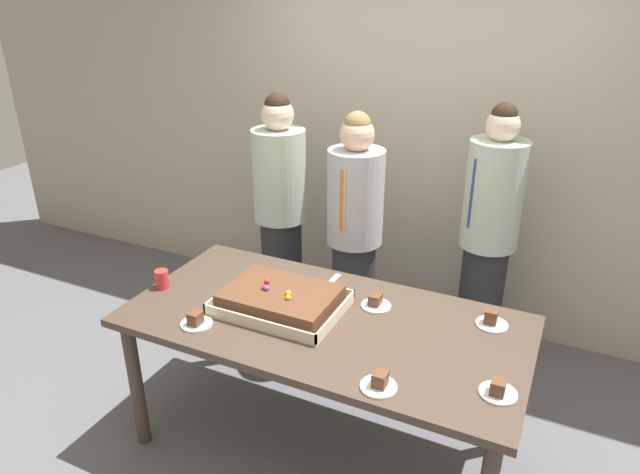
# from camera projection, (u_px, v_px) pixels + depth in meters

# --- Properties ---
(ground_plane) EXTENTS (12.00, 12.00, 0.00)m
(ground_plane) POSITION_uv_depth(u_px,v_px,m) (323.00, 443.00, 3.04)
(ground_plane) COLOR #5B5B60
(interior_back_panel) EXTENTS (8.00, 0.12, 3.00)m
(interior_back_panel) POSITION_uv_depth(u_px,v_px,m) (427.00, 110.00, 3.75)
(interior_back_panel) COLOR #B2A893
(interior_back_panel) RESTS_ON ground_plane
(party_table) EXTENTS (1.93, 0.95, 0.79)m
(party_table) POSITION_uv_depth(u_px,v_px,m) (324.00, 333.00, 2.76)
(party_table) COLOR #47382D
(party_table) RESTS_ON ground_plane
(sheet_cake) EXTENTS (0.61, 0.45, 0.12)m
(sheet_cake) POSITION_uv_depth(u_px,v_px,m) (281.00, 300.00, 2.79)
(sheet_cake) COLOR beige
(sheet_cake) RESTS_ON party_table
(plated_slice_near_left) EXTENTS (0.15, 0.15, 0.06)m
(plated_slice_near_left) POSITION_uv_depth(u_px,v_px,m) (376.00, 303.00, 2.81)
(plated_slice_near_left) COLOR white
(plated_slice_near_left) RESTS_ON party_table
(plated_slice_near_right) EXTENTS (0.15, 0.15, 0.08)m
(plated_slice_near_right) POSITION_uv_depth(u_px,v_px,m) (491.00, 321.00, 2.65)
(plated_slice_near_right) COLOR white
(plated_slice_near_right) RESTS_ON party_table
(plated_slice_far_left) EXTENTS (0.15, 0.15, 0.07)m
(plated_slice_far_left) POSITION_uv_depth(u_px,v_px,m) (196.00, 321.00, 2.66)
(plated_slice_far_left) COLOR white
(plated_slice_far_left) RESTS_ON party_table
(plated_slice_far_right) EXTENTS (0.15, 0.15, 0.07)m
(plated_slice_far_right) POSITION_uv_depth(u_px,v_px,m) (498.00, 390.00, 2.20)
(plated_slice_far_right) COLOR white
(plated_slice_far_right) RESTS_ON party_table
(plated_slice_center_front) EXTENTS (0.15, 0.15, 0.07)m
(plated_slice_center_front) POSITION_uv_depth(u_px,v_px,m) (379.00, 383.00, 2.24)
(plated_slice_center_front) COLOR white
(plated_slice_center_front) RESTS_ON party_table
(drink_cup_nearest) EXTENTS (0.07, 0.07, 0.10)m
(drink_cup_nearest) POSITION_uv_depth(u_px,v_px,m) (162.00, 279.00, 2.98)
(drink_cup_nearest) COLOR red
(drink_cup_nearest) RESTS_ON party_table
(cake_server_utensil) EXTENTS (0.03, 0.20, 0.01)m
(cake_server_utensil) POSITION_uv_depth(u_px,v_px,m) (331.00, 282.00, 3.04)
(cake_server_utensil) COLOR silver
(cake_server_utensil) RESTS_ON party_table
(person_serving_front) EXTENTS (0.34, 0.34, 1.67)m
(person_serving_front) POSITION_uv_depth(u_px,v_px,m) (488.00, 237.00, 3.41)
(person_serving_front) COLOR #28282D
(person_serving_front) RESTS_ON ground_plane
(person_green_shirt_behind) EXTENTS (0.34, 0.34, 1.62)m
(person_green_shirt_behind) POSITION_uv_depth(u_px,v_px,m) (354.00, 238.00, 3.46)
(person_green_shirt_behind) COLOR #28282D
(person_green_shirt_behind) RESTS_ON ground_plane
(person_striped_tie_right) EXTENTS (0.35, 0.35, 1.65)m
(person_striped_tie_right) POSITION_uv_depth(u_px,v_px,m) (280.00, 212.00, 3.81)
(person_striped_tie_right) COLOR #28282D
(person_striped_tie_right) RESTS_ON ground_plane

